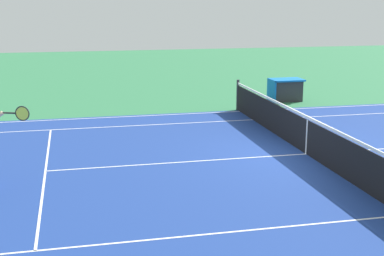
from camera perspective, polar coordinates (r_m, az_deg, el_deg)
ground_plane at (r=13.94m, az=12.01°, el=-2.71°), size 60.00×60.00×0.00m
court_slab at (r=13.94m, az=12.01°, el=-2.71°), size 24.20×11.40×0.00m
court_line_markings at (r=13.94m, az=12.01°, el=-2.70°), size 23.85×11.05×0.01m
tennis_net at (r=13.82m, az=12.11°, el=-0.75°), size 0.10×11.70×1.08m
equipment_cart_tarped at (r=21.10m, az=9.86°, el=4.03°), size 1.25×0.84×0.85m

